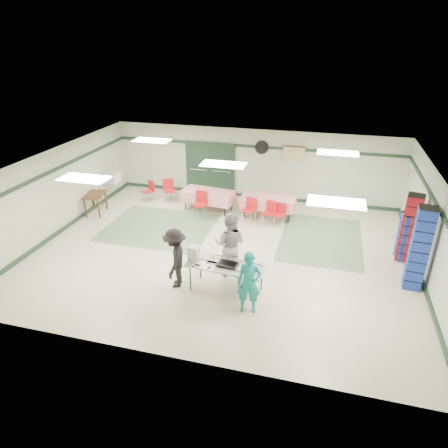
% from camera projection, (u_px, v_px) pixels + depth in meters
% --- Properties ---
extents(floor, '(11.00, 11.00, 0.00)m').
position_uv_depth(floor, '(223.00, 250.00, 11.99)').
color(floor, beige).
rests_on(floor, ground).
extents(ceiling, '(11.00, 11.00, 0.00)m').
position_uv_depth(ceiling, '(223.00, 164.00, 10.82)').
color(ceiling, silver).
rests_on(ceiling, wall_back).
extents(wall_back, '(11.00, 0.00, 11.00)m').
position_uv_depth(wall_back, '(254.00, 164.00, 15.33)').
color(wall_back, beige).
rests_on(wall_back, floor).
extents(wall_front, '(11.00, 0.00, 11.00)m').
position_uv_depth(wall_front, '(161.00, 301.00, 7.48)').
color(wall_front, beige).
rests_on(wall_front, floor).
extents(wall_left, '(0.00, 9.00, 9.00)m').
position_uv_depth(wall_left, '(57.00, 192.00, 12.68)').
color(wall_left, beige).
rests_on(wall_left, floor).
extents(wall_right, '(0.00, 9.00, 9.00)m').
position_uv_depth(wall_right, '(432.00, 231.00, 10.13)').
color(wall_right, beige).
rests_on(wall_right, floor).
extents(trim_back, '(11.00, 0.06, 0.10)m').
position_uv_depth(trim_back, '(254.00, 147.00, 15.00)').
color(trim_back, '#1C3423').
rests_on(trim_back, wall_back).
extents(baseboard_back, '(11.00, 0.06, 0.12)m').
position_uv_depth(baseboard_back, '(252.00, 196.00, 15.86)').
color(baseboard_back, '#1C3423').
rests_on(baseboard_back, floor).
extents(trim_left, '(0.06, 9.00, 0.10)m').
position_uv_depth(trim_left, '(53.00, 171.00, 12.37)').
color(trim_left, '#1C3423').
rests_on(trim_left, wall_back).
extents(baseboard_left, '(0.06, 9.00, 0.12)m').
position_uv_depth(baseboard_left, '(64.00, 228.00, 13.23)').
color(baseboard_left, '#1C3423').
rests_on(baseboard_left, floor).
extents(trim_right, '(0.06, 9.00, 0.10)m').
position_uv_depth(trim_right, '(437.00, 206.00, 9.83)').
color(trim_right, '#1C3423').
rests_on(trim_right, wall_back).
extents(baseboard_right, '(0.06, 9.00, 0.12)m').
position_uv_depth(baseboard_right, '(420.00, 274.00, 10.69)').
color(baseboard_right, '#1C3423').
rests_on(baseboard_right, floor).
extents(green_patch_a, '(3.50, 3.00, 0.01)m').
position_uv_depth(green_patch_a, '(159.00, 227.00, 13.44)').
color(green_patch_a, '#627B59').
rests_on(green_patch_a, floor).
extents(green_patch_b, '(2.50, 3.50, 0.01)m').
position_uv_depth(green_patch_b, '(321.00, 239.00, 12.64)').
color(green_patch_b, '#627B59').
rests_on(green_patch_b, floor).
extents(double_door_left, '(0.90, 0.06, 2.10)m').
position_uv_depth(double_door_left, '(199.00, 168.00, 15.91)').
color(double_door_left, gray).
rests_on(double_door_left, floor).
extents(double_door_right, '(0.90, 0.06, 2.10)m').
position_uv_depth(double_door_right, '(222.00, 170.00, 15.69)').
color(double_door_right, gray).
rests_on(double_door_right, floor).
extents(door_frame, '(2.00, 0.03, 2.15)m').
position_uv_depth(door_frame, '(210.00, 169.00, 15.79)').
color(door_frame, '#1C3423').
rests_on(door_frame, floor).
extents(wall_fan, '(0.50, 0.10, 0.50)m').
position_uv_depth(wall_fan, '(262.00, 147.00, 14.90)').
color(wall_fan, black).
rests_on(wall_fan, wall_back).
extents(scroll_banner, '(0.80, 0.02, 0.60)m').
position_uv_depth(scroll_banner, '(294.00, 155.00, 14.71)').
color(scroll_banner, '#D9C787').
rests_on(scroll_banner, wall_back).
extents(serving_table, '(2.00, 0.97, 0.76)m').
position_uv_depth(serving_table, '(226.00, 266.00, 9.81)').
color(serving_table, '#9D9D98').
rests_on(serving_table, floor).
extents(sheet_tray_right, '(0.63, 0.50, 0.02)m').
position_uv_depth(sheet_tray_right, '(249.00, 268.00, 9.64)').
color(sheet_tray_right, silver).
rests_on(sheet_tray_right, serving_table).
extents(sheet_tray_mid, '(0.67, 0.54, 0.02)m').
position_uv_depth(sheet_tray_mid, '(221.00, 261.00, 9.92)').
color(sheet_tray_mid, silver).
rests_on(sheet_tray_mid, serving_table).
extents(sheet_tray_left, '(0.63, 0.51, 0.02)m').
position_uv_depth(sheet_tray_left, '(203.00, 265.00, 9.76)').
color(sheet_tray_left, silver).
rests_on(sheet_tray_left, serving_table).
extents(baking_pan, '(0.51, 0.35, 0.08)m').
position_uv_depth(baking_pan, '(228.00, 265.00, 9.72)').
color(baking_pan, black).
rests_on(baking_pan, serving_table).
extents(foam_box_stack, '(0.27, 0.25, 0.35)m').
position_uv_depth(foam_box_stack, '(194.00, 253.00, 9.99)').
color(foam_box_stack, white).
rests_on(foam_box_stack, serving_table).
extents(volunteer_teal, '(0.60, 0.44, 1.54)m').
position_uv_depth(volunteer_teal, '(249.00, 283.00, 9.06)').
color(volunteer_teal, '#127F7D').
rests_on(volunteer_teal, floor).
extents(volunteer_grey, '(0.89, 0.70, 1.79)m').
position_uv_depth(volunteer_grey, '(230.00, 244.00, 10.45)').
color(volunteer_grey, '#939297').
rests_on(volunteer_grey, floor).
extents(volunteer_dark, '(0.76, 1.11, 1.58)m').
position_uv_depth(volunteer_dark, '(175.00, 258.00, 10.02)').
color(volunteer_dark, black).
rests_on(volunteer_dark, floor).
extents(dining_table_a, '(1.90, 0.89, 0.77)m').
position_uv_depth(dining_table_a, '(268.00, 202.00, 13.97)').
color(dining_table_a, red).
rests_on(dining_table_a, floor).
extents(dining_table_b, '(1.96, 1.06, 0.77)m').
position_uv_depth(dining_table_b, '(208.00, 196.00, 14.48)').
color(dining_table_b, red).
rests_on(dining_table_b, floor).
extents(chair_a, '(0.49, 0.49, 0.83)m').
position_uv_depth(chair_a, '(270.00, 210.00, 13.46)').
color(chair_a, red).
rests_on(chair_a, floor).
extents(chair_b, '(0.49, 0.49, 0.86)m').
position_uv_depth(chair_b, '(250.00, 207.00, 13.62)').
color(chair_b, red).
rests_on(chair_b, floor).
extents(chair_c, '(0.42, 0.42, 0.78)m').
position_uv_depth(chair_c, '(280.00, 212.00, 13.40)').
color(chair_c, red).
rests_on(chair_c, floor).
extents(chair_d, '(0.43, 0.43, 0.92)m').
position_uv_depth(chair_d, '(201.00, 201.00, 14.02)').
color(chair_d, red).
rests_on(chair_d, floor).
extents(chair_loose_a, '(0.56, 0.56, 0.88)m').
position_uv_depth(chair_loose_a, '(169.00, 188.00, 15.31)').
color(chair_loose_a, red).
rests_on(chair_loose_a, floor).
extents(chair_loose_b, '(0.53, 0.53, 0.81)m').
position_uv_depth(chair_loose_b, '(150.00, 189.00, 15.31)').
color(chair_loose_b, red).
rests_on(chair_loose_b, floor).
extents(crate_stack_blue_a, '(0.52, 0.52, 1.42)m').
position_uv_depth(crate_stack_blue_a, '(408.00, 237.00, 11.25)').
color(crate_stack_blue_a, '#192D98').
rests_on(crate_stack_blue_a, floor).
extents(crate_stack_red, '(0.52, 0.52, 1.99)m').
position_uv_depth(crate_stack_red, '(410.00, 228.00, 11.11)').
color(crate_stack_red, maroon).
rests_on(crate_stack_red, floor).
extents(crate_stack_blue_b, '(0.47, 0.47, 2.22)m').
position_uv_depth(crate_stack_blue_b, '(419.00, 249.00, 9.80)').
color(crate_stack_blue_b, '#192D98').
rests_on(crate_stack_blue_b, floor).
extents(printer_table, '(0.77, 1.03, 0.74)m').
position_uv_depth(printer_table, '(95.00, 197.00, 14.20)').
color(printer_table, brown).
rests_on(printer_table, floor).
extents(office_printer, '(0.57, 0.52, 0.41)m').
position_uv_depth(office_printer, '(112.00, 177.00, 15.21)').
color(office_printer, beige).
rests_on(office_printer, printer_table).
extents(broom, '(0.06, 0.20, 1.22)m').
position_uv_depth(broom, '(100.00, 192.00, 14.66)').
color(broom, brown).
rests_on(broom, floor).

